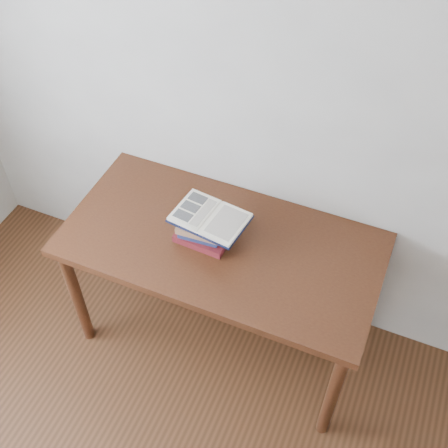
% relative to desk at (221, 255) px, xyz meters
% --- Properties ---
extents(desk, '(1.46, 0.73, 0.78)m').
position_rel_desk_xyz_m(desk, '(0.00, 0.00, 0.00)').
color(desk, '#472511').
rests_on(desk, ground).
extents(book_stack, '(0.25, 0.18, 0.13)m').
position_rel_desk_xyz_m(book_stack, '(-0.08, -0.01, 0.16)').
color(book_stack, maroon).
rests_on(book_stack, desk).
extents(open_book, '(0.35, 0.26, 0.03)m').
position_rel_desk_xyz_m(open_book, '(-0.05, -0.00, 0.24)').
color(open_book, black).
rests_on(open_book, book_stack).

